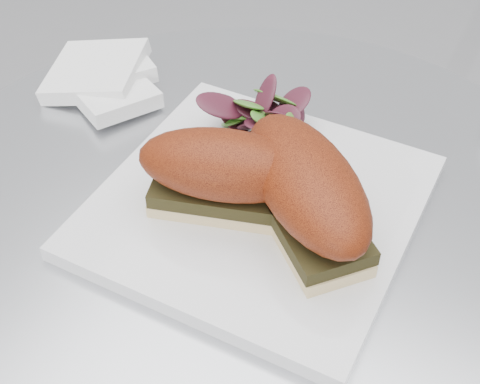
# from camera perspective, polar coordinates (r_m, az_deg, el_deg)

# --- Properties ---
(table) EXTENTS (0.70, 0.70, 0.73)m
(table) POSITION_cam_1_polar(r_m,az_deg,el_deg) (0.81, 0.29, -14.67)
(table) COLOR #B4B6BC
(table) RESTS_ON ground
(plate) EXTENTS (0.28, 0.28, 0.02)m
(plate) POSITION_cam_1_polar(r_m,az_deg,el_deg) (0.62, 1.46, -1.19)
(plate) COLOR silver
(plate) RESTS_ON table
(sandwich_left) EXTENTS (0.16, 0.11, 0.08)m
(sandwich_left) POSITION_cam_1_polar(r_m,az_deg,el_deg) (0.58, -1.41, 1.67)
(sandwich_left) COLOR beige
(sandwich_left) RESTS_ON plate
(sandwich_right) EXTENTS (0.19, 0.18, 0.08)m
(sandwich_right) POSITION_cam_1_polar(r_m,az_deg,el_deg) (0.57, 5.64, 0.25)
(sandwich_right) COLOR beige
(sandwich_right) RESTS_ON plate
(salad) EXTENTS (0.10, 0.10, 0.05)m
(salad) POSITION_cam_1_polar(r_m,az_deg,el_deg) (0.66, 2.53, 6.20)
(salad) COLOR #4D882C
(salad) RESTS_ON plate
(napkin) EXTENTS (0.14, 0.14, 0.02)m
(napkin) POSITION_cam_1_polar(r_m,az_deg,el_deg) (0.78, -11.38, 8.71)
(napkin) COLOR white
(napkin) RESTS_ON table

